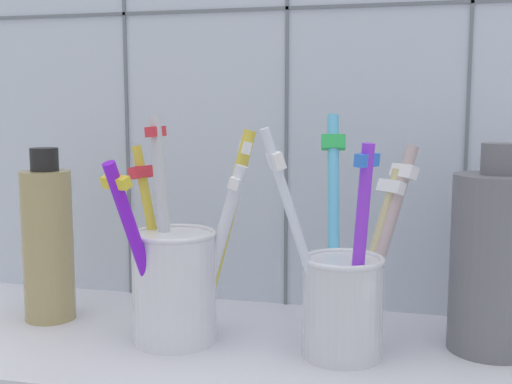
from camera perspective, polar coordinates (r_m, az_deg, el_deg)
counter_slab at (r=54.68cm, az=0.20°, el=-13.97°), size 64.00×22.00×2.00cm
tile_wall_back at (r=62.53cm, az=2.87°, el=8.90°), size 64.00×2.20×45.00cm
toothbrush_cup_left at (r=53.94cm, az=-6.95°, el=-7.25°), size 10.83×10.23×18.21cm
toothbrush_cup_right at (r=51.16cm, az=7.65°, el=-8.47°), size 11.25×11.46×18.30cm
ceramic_vase at (r=54.27cm, az=19.83°, el=-5.62°), size 6.58×6.58×16.19cm
soap_bottle at (r=61.34cm, az=-17.52°, el=-4.14°), size 4.41×4.41×15.31cm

